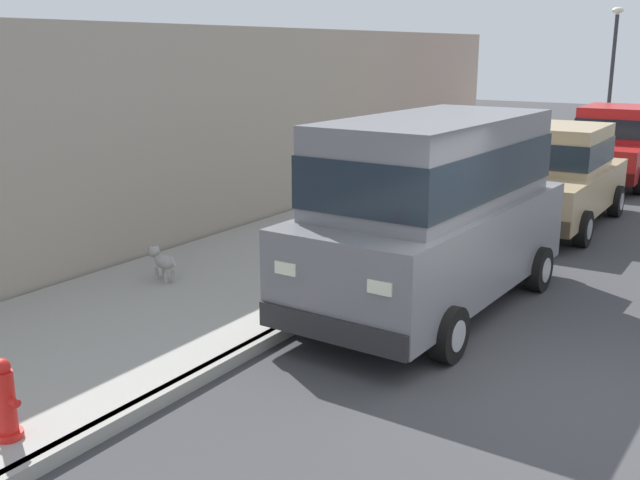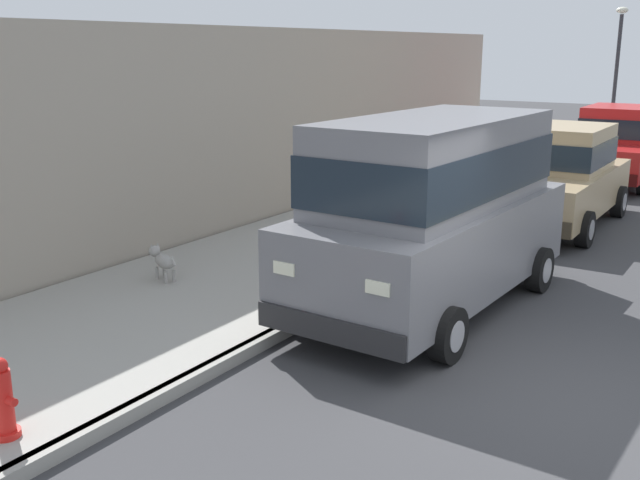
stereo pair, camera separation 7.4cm
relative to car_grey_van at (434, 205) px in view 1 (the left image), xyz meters
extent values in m
plane|color=#38383A|center=(2.16, -1.70, -1.39)|extent=(80.00, 80.00, 0.00)
cube|color=gray|center=(-1.04, -1.70, -1.32)|extent=(0.16, 64.00, 0.14)
cube|color=#99968E|center=(-2.84, -1.70, -1.32)|extent=(3.60, 64.00, 0.14)
cube|color=slate|center=(0.00, 0.00, -0.52)|extent=(2.05, 4.86, 1.10)
cube|color=slate|center=(0.00, 0.00, 0.58)|extent=(1.79, 3.85, 1.10)
cube|color=#19232D|center=(0.00, 0.00, 0.49)|extent=(1.83, 3.89, 0.61)
cube|color=#252527|center=(-0.07, -2.35, -0.93)|extent=(1.87, 0.26, 0.28)
cube|color=#252527|center=(0.07, 2.35, -0.93)|extent=(1.87, 0.26, 0.28)
cylinder|color=black|center=(0.90, -1.52, -1.07)|extent=(0.24, 0.65, 0.64)
cylinder|color=#9E9EA3|center=(0.90, -1.52, -1.07)|extent=(0.25, 0.36, 0.35)
cylinder|color=black|center=(-1.00, -1.46, -1.07)|extent=(0.24, 0.65, 0.64)
cylinder|color=#9E9EA3|center=(-1.00, -1.46, -1.07)|extent=(0.25, 0.36, 0.35)
cylinder|color=black|center=(1.00, 1.46, -1.07)|extent=(0.24, 0.65, 0.64)
cylinder|color=#9E9EA3|center=(1.00, 1.46, -1.07)|extent=(0.25, 0.36, 0.35)
cylinder|color=black|center=(-0.90, 1.52, -1.07)|extent=(0.24, 0.65, 0.64)
cylinder|color=#9E9EA3|center=(-0.90, 1.52, -1.07)|extent=(0.25, 0.36, 0.35)
cube|color=#EAEACC|center=(0.51, -2.40, -0.36)|extent=(0.28, 0.09, 0.14)
cube|color=#EAEACC|center=(-0.66, -2.36, -0.36)|extent=(0.28, 0.09, 0.14)
cube|color=tan|center=(0.02, 5.64, -0.69)|extent=(1.84, 4.51, 0.76)
cube|color=tan|center=(0.02, 5.74, 0.11)|extent=(1.60, 2.11, 0.84)
cube|color=#19232D|center=(0.02, 5.74, 0.04)|extent=(1.64, 2.15, 0.46)
cube|color=#3E3527|center=(0.04, 3.44, -0.93)|extent=(1.77, 0.21, 0.28)
cube|color=#3E3527|center=(0.00, 7.84, -0.93)|extent=(1.77, 0.21, 0.28)
cylinder|color=black|center=(0.93, 4.26, -1.07)|extent=(0.23, 0.64, 0.64)
cylinder|color=#9E9EA3|center=(0.93, 4.26, -1.07)|extent=(0.24, 0.35, 0.35)
cylinder|color=black|center=(-0.87, 4.24, -1.07)|extent=(0.23, 0.64, 0.64)
cylinder|color=#9E9EA3|center=(-0.87, 4.24, -1.07)|extent=(0.24, 0.35, 0.35)
cylinder|color=black|center=(0.91, 7.05, -1.07)|extent=(0.23, 0.64, 0.64)
cylinder|color=#9E9EA3|center=(0.91, 7.05, -1.07)|extent=(0.24, 0.35, 0.35)
cylinder|color=black|center=(-0.89, 7.03, -1.07)|extent=(0.23, 0.64, 0.64)
cylinder|color=#9E9EA3|center=(-0.89, 7.03, -1.07)|extent=(0.24, 0.35, 0.35)
cube|color=#EAEACC|center=(0.59, 3.42, -0.58)|extent=(0.28, 0.08, 0.14)
cube|color=#EAEACC|center=(-0.52, 3.41, -0.58)|extent=(0.28, 0.08, 0.14)
cube|color=red|center=(-0.04, 11.16, -0.69)|extent=(1.89, 4.54, 0.76)
cube|color=red|center=(-0.04, 11.26, 0.11)|extent=(1.63, 2.13, 0.84)
cube|color=#19232D|center=(-0.04, 11.26, 0.04)|extent=(1.66, 2.17, 0.46)
cube|color=#400A0A|center=(0.01, 8.96, -0.93)|extent=(1.77, 0.24, 0.28)
cube|color=#400A0A|center=(-0.08, 13.36, -0.93)|extent=(1.77, 0.24, 0.28)
cylinder|color=black|center=(0.89, 9.79, -1.07)|extent=(0.23, 0.64, 0.64)
cylinder|color=#9E9EA3|center=(0.89, 9.79, -1.07)|extent=(0.25, 0.36, 0.35)
cylinder|color=black|center=(-0.91, 9.75, -1.07)|extent=(0.23, 0.64, 0.64)
cylinder|color=#9E9EA3|center=(-0.91, 9.75, -1.07)|extent=(0.25, 0.36, 0.35)
cylinder|color=black|center=(-0.97, 12.54, -1.07)|extent=(0.23, 0.64, 0.64)
cylinder|color=#9E9EA3|center=(-0.97, 12.54, -1.07)|extent=(0.25, 0.36, 0.35)
cube|color=#EAEACC|center=(0.57, 8.94, -0.58)|extent=(0.28, 0.09, 0.14)
cube|color=#EAEACC|center=(-0.55, 8.92, -0.58)|extent=(0.28, 0.09, 0.14)
ellipsoid|color=#999691|center=(-3.48, -1.39, -0.97)|extent=(0.48, 0.32, 0.20)
cylinder|color=#999691|center=(-3.63, -1.40, -1.16)|extent=(0.05, 0.05, 0.18)
cylinder|color=#999691|center=(-3.59, -1.29, -1.16)|extent=(0.05, 0.05, 0.18)
cylinder|color=#999691|center=(-3.37, -1.49, -1.16)|extent=(0.05, 0.05, 0.18)
cylinder|color=#999691|center=(-3.33, -1.37, -1.16)|extent=(0.05, 0.05, 0.18)
sphere|color=#999691|center=(-3.75, -1.30, -0.88)|extent=(0.17, 0.17, 0.17)
ellipsoid|color=#54524F|center=(-3.84, -1.27, -0.90)|extent=(0.13, 0.10, 0.06)
cone|color=#999691|center=(-3.76, -1.35, -0.80)|extent=(0.06, 0.06, 0.07)
cone|color=#999691|center=(-3.73, -1.26, -0.80)|extent=(0.06, 0.06, 0.07)
cylinder|color=#999691|center=(-3.23, -1.46, -0.91)|extent=(0.12, 0.07, 0.13)
cylinder|color=red|center=(-1.49, -5.31, -1.22)|extent=(0.24, 0.24, 0.06)
cylinder|color=red|center=(-1.49, -5.31, -0.92)|extent=(0.17, 0.17, 0.55)
sphere|color=red|center=(-1.49, -5.31, -0.60)|extent=(0.15, 0.15, 0.15)
cylinder|color=red|center=(-1.37, -5.31, -0.89)|extent=(0.10, 0.07, 0.07)
cylinder|color=#2D2D33|center=(-1.39, 16.68, 0.85)|extent=(0.12, 0.12, 4.20)
ellipsoid|color=silver|center=(-1.39, 16.68, 3.07)|extent=(0.36, 0.36, 0.20)
cube|color=#9E9384|center=(-4.94, 3.60, 0.46)|extent=(0.50, 20.00, 3.72)
camera|label=1|loc=(3.80, -8.67, 1.98)|focal=41.65mm
camera|label=2|loc=(3.87, -8.63, 1.98)|focal=41.65mm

